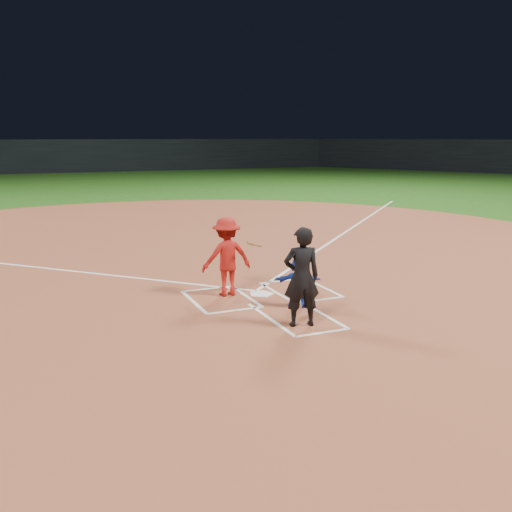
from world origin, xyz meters
name	(u,v)px	position (x,y,z in m)	size (l,w,h in m)	color
ground	(261,295)	(0.00, 0.00, 0.00)	(120.00, 120.00, 0.00)	#1A4912
home_plate_dirt	(187,248)	(0.00, 6.00, 0.01)	(28.00, 28.00, 0.01)	brown
stadium_wall_far	(66,156)	(0.00, 48.00, 1.60)	(80.00, 1.20, 3.20)	black
home_plate	(261,294)	(0.00, 0.00, 0.02)	(0.60, 0.60, 0.02)	white
catcher	(298,282)	(0.31, -1.18, 0.54)	(0.98, 0.31, 1.06)	#1433A7
umpire	(302,277)	(-0.17, -2.27, 0.96)	(0.69, 0.45, 1.89)	black
chalk_markings	(193,251)	(0.00, 5.29, 0.01)	(28.35, 17.32, 0.01)	white
batter_at_plate	(227,257)	(-0.72, 0.27, 0.89)	(1.48, 0.81, 1.76)	#A31612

